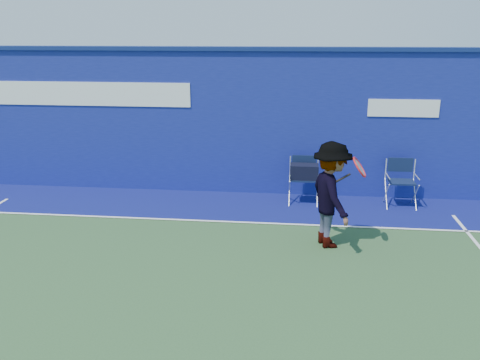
# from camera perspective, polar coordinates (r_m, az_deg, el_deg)

# --- Properties ---
(ground) EXTENTS (80.00, 80.00, 0.00)m
(ground) POSITION_cam_1_polar(r_m,az_deg,el_deg) (6.61, -7.53, -14.68)
(ground) COLOR #2E502A
(ground) RESTS_ON ground
(stadium_wall) EXTENTS (24.00, 0.50, 3.08)m
(stadium_wall) POSITION_cam_1_polar(r_m,az_deg,el_deg) (10.93, -1.46, 6.71)
(stadium_wall) COLOR navy
(stadium_wall) RESTS_ON ground
(out_of_bounds_strip) EXTENTS (24.00, 1.80, 0.01)m
(out_of_bounds_strip) POSITION_cam_1_polar(r_m,az_deg,el_deg) (10.26, -2.19, -2.88)
(out_of_bounds_strip) COLOR navy
(out_of_bounds_strip) RESTS_ON ground
(court_lines) EXTENTS (24.00, 12.00, 0.01)m
(court_lines) POSITION_cam_1_polar(r_m,az_deg,el_deg) (7.11, -6.39, -12.13)
(court_lines) COLOR white
(court_lines) RESTS_ON out_of_bounds_strip
(directors_chair_left) EXTENTS (0.56, 0.51, 0.94)m
(directors_chair_left) POSITION_cam_1_polar(r_m,az_deg,el_deg) (10.39, 7.15, -0.50)
(directors_chair_left) COLOR silver
(directors_chair_left) RESTS_ON ground
(directors_chair_right) EXTENTS (0.56, 0.50, 0.94)m
(directors_chair_right) POSITION_cam_1_polar(r_m,az_deg,el_deg) (10.65, 17.57, -1.29)
(directors_chair_right) COLOR silver
(directors_chair_right) RESTS_ON ground
(water_bottle) EXTENTS (0.07, 0.07, 0.24)m
(water_bottle) POSITION_cam_1_polar(r_m,az_deg,el_deg) (10.50, 9.24, -1.96)
(water_bottle) COLOR white
(water_bottle) RESTS_ON ground
(tennis_player) EXTENTS (1.02, 1.27, 1.73)m
(tennis_player) POSITION_cam_1_polar(r_m,az_deg,el_deg) (8.27, 10.20, -1.65)
(tennis_player) COLOR #EA4738
(tennis_player) RESTS_ON ground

